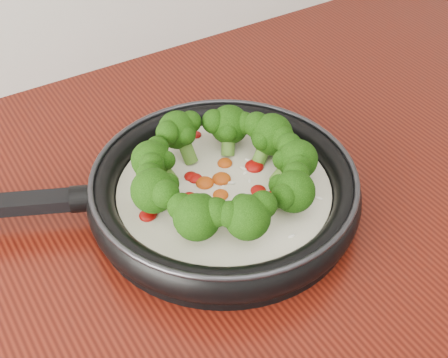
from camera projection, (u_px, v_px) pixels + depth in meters
skillet at (222, 187)px, 0.79m from camera, size 0.56×0.45×0.10m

